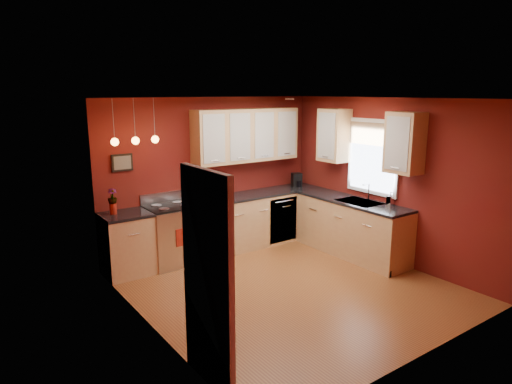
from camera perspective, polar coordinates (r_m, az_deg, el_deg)
floor at (r=6.55m, az=4.19°, el=-11.83°), size 4.20×4.20×0.00m
ceiling at (r=5.97m, az=4.59°, el=11.56°), size 4.00×4.20×0.02m
wall_back at (r=7.82m, az=-5.52°, el=2.18°), size 4.00×0.02×2.60m
wall_front at (r=4.77m, az=20.82°, el=-5.33°), size 4.00×0.02×2.60m
wall_left at (r=5.12m, az=-13.11°, el=-3.64°), size 0.02×4.20×2.60m
wall_right at (r=7.55m, az=16.13°, el=1.36°), size 0.02×4.20×2.60m
base_cabinets_back_left at (r=7.10m, az=-15.80°, el=-6.42°), size 0.70×0.60×0.90m
base_cabinets_back_right at (r=8.15m, az=0.11°, el=-3.47°), size 2.54×0.60×0.90m
base_cabinets_right at (r=7.81m, az=11.79°, el=-4.48°), size 0.60×2.10×0.90m
counter_back_left at (r=6.97m, az=-16.02°, el=-2.75°), size 0.70×0.62×0.04m
counter_back_right at (r=8.04m, az=0.11°, el=-0.25°), size 2.54×0.62×0.04m
counter_right at (r=7.68m, az=11.95°, el=-1.12°), size 0.62×2.10×0.04m
gas_range at (r=7.35m, az=-10.45°, el=-5.24°), size 0.76×0.64×1.11m
dishwasher_front at (r=8.15m, az=3.42°, el=-3.50°), size 0.60×0.02×0.80m
sink at (r=7.59m, az=12.79°, el=-1.37°), size 0.50×0.70×0.33m
window at (r=7.65m, az=14.43°, el=4.56°), size 0.06×1.02×1.22m
door_left_wall at (r=4.20m, az=-6.07°, el=-10.98°), size 0.12×0.82×2.05m
upper_cabinets_back at (r=7.90m, az=-1.19°, el=7.10°), size 2.00×0.35×0.90m
upper_cabinets_right at (r=7.52m, az=13.65°, el=6.48°), size 0.35×1.95×0.90m
wall_picture at (r=7.11m, az=-16.39°, el=3.55°), size 0.32×0.03×0.26m
pendant_lights at (r=6.79m, az=-14.84°, el=6.29°), size 0.71×0.11×0.66m
red_canister at (r=7.72m, az=-3.69°, el=0.11°), size 0.13×0.13×0.20m
red_vase at (r=6.96m, az=-17.43°, el=-2.00°), size 0.10×0.10×0.16m
flowers at (r=6.92m, az=-17.52°, el=-0.57°), size 0.14×0.14×0.23m
coffee_maker at (r=8.58m, az=5.12°, el=1.46°), size 0.22×0.22×0.26m
soap_pump at (r=7.49m, az=16.46°, el=-0.75°), size 0.10×0.10×0.21m
dish_towel at (r=7.06m, az=-9.20°, el=-5.61°), size 0.20×0.01×0.27m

